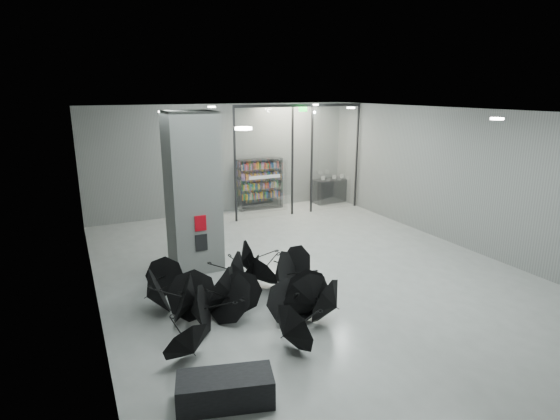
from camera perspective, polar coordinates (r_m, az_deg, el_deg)
name	(u,v)px	position (r m, az deg, el deg)	size (l,w,h in m)	color
room	(320,163)	(10.47, 5.04, 5.90)	(14.00, 14.02, 4.01)	gray
column	(193,192)	(11.52, -11.02, 2.25)	(1.20, 1.20, 4.00)	slate
fire_cabinet	(200,223)	(11.10, -10.04, -1.66)	(0.28, 0.04, 0.38)	#A50A07
info_panel	(201,243)	(11.25, -9.93, -4.10)	(0.30, 0.03, 0.42)	black
exit_sign	(303,109)	(16.15, 2.93, 12.61)	(0.30, 0.06, 0.15)	#0CE533
glass_partition	(300,155)	(16.47, 2.50, 6.94)	(5.06, 0.08, 4.00)	silver
bench	(225,389)	(7.16, -6.95, -21.64)	(1.41, 0.60, 0.45)	black
bookshelf	(260,184)	(17.35, -2.53, 3.31)	(1.77, 0.35, 1.95)	black
shop_counter	(332,190)	(18.65, 6.56, 2.49)	(1.60, 0.64, 0.96)	black
umbrella_cluster	(246,297)	(9.58, -4.27, -10.89)	(4.50, 4.55, 1.28)	black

